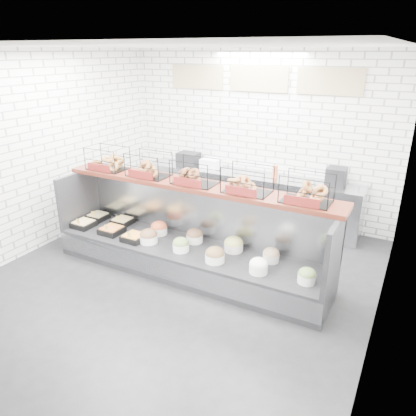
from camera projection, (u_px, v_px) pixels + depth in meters
The scene contains 5 objects.
ground at pixel (177, 281), 5.56m from camera, with size 5.50×5.50×0.00m, color black.
room_shell at pixel (197, 124), 5.31m from camera, with size 5.02×5.51×3.01m.
display_case at pixel (189, 249), 5.73m from camera, with size 4.00×0.90×1.20m.
bagel_shelf at pixel (195, 175), 5.49m from camera, with size 4.10×0.50×0.40m.
prep_counter at pixel (247, 196), 7.39m from camera, with size 4.00×0.60×1.20m.
Camera 1 is at (2.64, -4.05, 2.96)m, focal length 35.00 mm.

